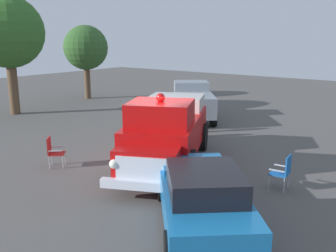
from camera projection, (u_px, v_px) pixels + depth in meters
The scene contains 11 objects.
ground_plane at pixel (154, 166), 12.76m from camera, with size 60.00×60.00×0.00m, color #514F4C.
vintage_fire_truck at pixel (167, 130), 12.62m from camera, with size 4.51×6.31×2.59m.
classic_hot_rod at pixel (202, 195), 8.58m from camera, with size 4.24×4.52×1.46m.
parked_pickup at pixel (192, 101), 19.66m from camera, with size 4.38×4.89×1.90m.
lawn_chair_near_truck at pixel (188, 125), 16.07m from camera, with size 0.69×0.69×1.02m.
lawn_chair_by_car at pixel (53, 150), 12.52m from camera, with size 0.69×0.69×1.02m.
lawn_chair_spare at pixel (284, 170), 10.64m from camera, with size 0.53×0.55×1.02m.
spectator_seated at pixel (188, 123), 15.92m from camera, with size 0.62×0.65×1.29m.
spectator_standing at pixel (189, 112), 16.81m from camera, with size 0.55×0.49×1.68m.
oak_tree_left at pixel (86, 48), 25.78m from camera, with size 3.03×3.03×5.03m.
oak_tree_right at pixel (8, 33), 20.23m from camera, with size 3.88×3.88×6.44m.
Camera 1 is at (7.60, -9.43, 4.27)m, focal length 40.24 mm.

